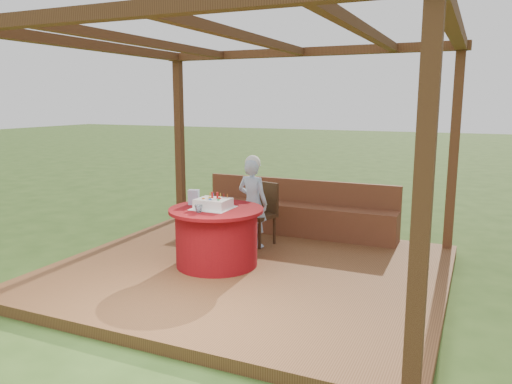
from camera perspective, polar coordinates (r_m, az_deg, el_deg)
ground at (r=6.09m, az=-0.98°, el=-9.69°), size 60.00×60.00×0.00m
deck at (r=6.07m, az=-0.98°, el=-9.16°), size 4.50×4.00×0.12m
pergola at (r=5.73m, az=-1.06°, el=13.56°), size 4.50×4.00×2.72m
bench at (r=7.51m, az=4.61°, el=-2.77°), size 3.00×0.42×0.80m
table at (r=6.06m, az=-4.53°, el=-5.07°), size 1.13×1.13×0.70m
chair at (r=6.93m, az=0.61°, el=-2.13°), size 0.50×0.50×0.86m
elderly_woman at (r=6.75m, az=-0.39°, el=-1.01°), size 0.47×0.34×1.26m
birthday_cake at (r=5.97m, az=-4.91°, el=-1.32°), size 0.44×0.44×0.19m
gift_bag at (r=6.21m, az=-7.13°, el=-0.59°), size 0.15×0.12×0.18m
drinking_glass at (r=5.78m, az=-6.57°, el=-1.91°), size 0.12×0.12×0.09m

